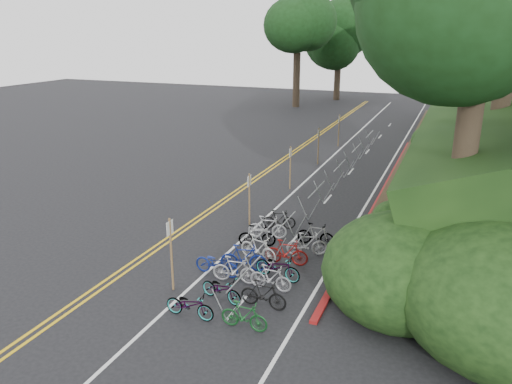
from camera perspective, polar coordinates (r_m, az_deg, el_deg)
ground at (r=19.75m, az=-8.09°, el=-8.43°), size 120.00×120.00×0.00m
road_markings at (r=28.06m, az=3.36°, el=-0.14°), size 7.47×80.00×0.01m
red_curb at (r=28.73m, az=14.22°, el=-0.15°), size 0.25×28.00×0.10m
bike_rack_front at (r=16.79m, az=-1.33°, el=-10.16°), size 1.12×2.78×1.12m
bike_racks_rest at (r=29.89m, az=9.51°, el=2.48°), size 1.14×23.00×1.17m
signpost_near at (r=17.52m, az=-9.68°, el=-6.53°), size 0.08×0.40×2.70m
signposts_rest at (r=31.26m, az=5.68°, el=4.42°), size 0.08×18.40×2.50m
bike_front at (r=18.81m, az=-4.49°, el=-8.10°), size 0.73×1.84×0.95m
bike_valet at (r=19.00m, az=0.72°, el=-7.72°), size 3.18×9.73×1.08m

